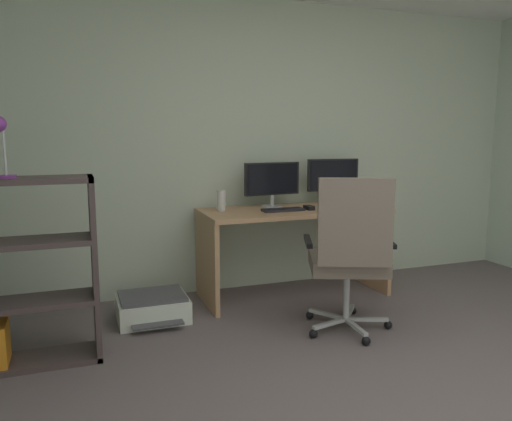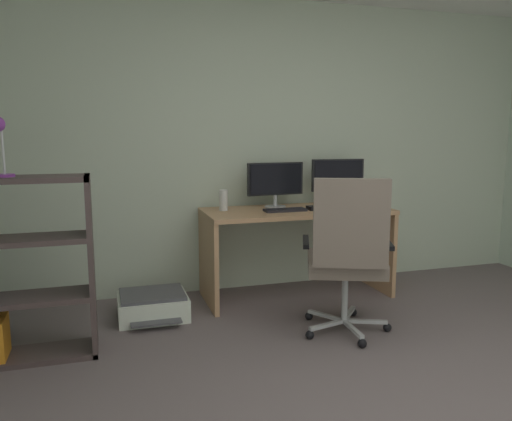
# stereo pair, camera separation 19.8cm
# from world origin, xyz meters

# --- Properties ---
(wall_back) EXTENTS (5.15, 0.10, 2.50)m
(wall_back) POSITION_xyz_m (0.00, 2.58, 1.25)
(wall_back) COLOR beige
(wall_back) RESTS_ON ground
(desk) EXTENTS (1.55, 0.65, 0.75)m
(desk) POSITION_xyz_m (0.11, 2.16, 0.55)
(desk) COLOR tan
(desk) RESTS_ON ground
(monitor_main) EXTENTS (0.50, 0.18, 0.38)m
(monitor_main) POSITION_xyz_m (-0.03, 2.31, 0.97)
(monitor_main) COLOR #B2B5B7
(monitor_main) RESTS_ON desk
(monitor_secondary) EXTENTS (0.47, 0.18, 0.40)m
(monitor_secondary) POSITION_xyz_m (0.55, 2.31, 0.99)
(monitor_secondary) COLOR #B2B5B7
(monitor_secondary) RESTS_ON desk
(keyboard) EXTENTS (0.34, 0.13, 0.02)m
(keyboard) POSITION_xyz_m (-0.02, 2.08, 0.76)
(keyboard) COLOR black
(keyboard) RESTS_ON desk
(computer_mouse) EXTENTS (0.06, 0.10, 0.03)m
(computer_mouse) POSITION_xyz_m (0.20, 2.07, 0.76)
(computer_mouse) COLOR black
(computer_mouse) RESTS_ON desk
(desktop_speaker) EXTENTS (0.07, 0.07, 0.17)m
(desktop_speaker) POSITION_xyz_m (-0.49, 2.26, 0.83)
(desktop_speaker) COLOR silver
(desktop_speaker) RESTS_ON desk
(office_chair) EXTENTS (0.68, 0.70, 1.10)m
(office_chair) POSITION_xyz_m (0.11, 1.24, 0.59)
(office_chair) COLOR #B7BABC
(office_chair) RESTS_ON ground
(printer) EXTENTS (0.51, 0.51, 0.19)m
(printer) POSITION_xyz_m (-1.11, 1.99, 0.09)
(printer) COLOR silver
(printer) RESTS_ON ground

